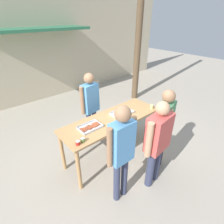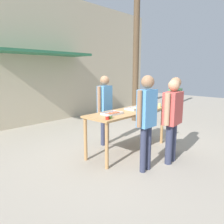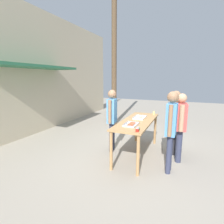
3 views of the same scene
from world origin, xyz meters
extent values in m
plane|color=#A39989|center=(0.00, 0.00, 0.00)|extent=(24.00, 24.00, 0.00)
cube|color=beige|center=(0.00, 4.00, 2.25)|extent=(12.00, 0.12, 4.50)
cube|color=#2D704C|center=(0.00, 3.45, 2.40)|extent=(3.20, 1.00, 0.08)
cube|color=tan|center=(0.00, 0.00, 0.93)|extent=(2.16, 0.74, 0.04)
cylinder|color=tan|center=(-1.02, -0.31, 0.45)|extent=(0.07, 0.07, 0.91)
cylinder|color=tan|center=(1.02, -0.31, 0.45)|extent=(0.07, 0.07, 0.91)
cylinder|color=tan|center=(-1.02, 0.31, 0.45)|extent=(0.07, 0.07, 0.91)
cylinder|color=tan|center=(1.02, 0.31, 0.45)|extent=(0.07, 0.07, 0.91)
cube|color=silver|center=(-0.52, 0.01, 0.95)|extent=(0.42, 0.29, 0.01)
cube|color=silver|center=(-0.52, -0.13, 0.97)|extent=(0.42, 0.01, 0.03)
cube|color=silver|center=(-0.52, 0.16, 0.97)|extent=(0.42, 0.01, 0.03)
cube|color=silver|center=(-0.73, 0.01, 0.97)|extent=(0.01, 0.29, 0.03)
cube|color=silver|center=(-0.32, 0.01, 0.97)|extent=(0.01, 0.29, 0.03)
cylinder|color=#A34C2D|center=(-0.70, 0.02, 0.97)|extent=(0.03, 0.12, 0.03)
cylinder|color=#A34C2D|center=(-0.66, 0.02, 0.97)|extent=(0.03, 0.14, 0.02)
cylinder|color=#A34C2D|center=(-0.63, 0.02, 0.97)|extent=(0.03, 0.11, 0.02)
cylinder|color=#A34C2D|center=(-0.60, 0.02, 0.97)|extent=(0.03, 0.11, 0.02)
cylinder|color=#A34C2D|center=(-0.56, 0.01, 0.97)|extent=(0.04, 0.14, 0.03)
cylinder|color=#A34C2D|center=(-0.53, 0.02, 0.97)|extent=(0.04, 0.14, 0.03)
cylinder|color=#A34C2D|center=(-0.49, 0.01, 0.97)|extent=(0.03, 0.11, 0.02)
cylinder|color=#A34C2D|center=(-0.45, 0.00, 0.97)|extent=(0.04, 0.12, 0.03)
cylinder|color=#A34C2D|center=(-0.42, 0.01, 0.97)|extent=(0.04, 0.13, 0.03)
cylinder|color=#A34C2D|center=(-0.38, 0.02, 0.97)|extent=(0.04, 0.13, 0.03)
cylinder|color=#A34C2D|center=(-0.35, 0.02, 0.97)|extent=(0.03, 0.13, 0.03)
cube|color=silver|center=(0.29, 0.01, 0.95)|extent=(0.47, 0.30, 0.01)
cube|color=silver|center=(0.29, -0.13, 0.97)|extent=(0.47, 0.01, 0.03)
cube|color=silver|center=(0.29, 0.16, 0.97)|extent=(0.47, 0.01, 0.03)
cube|color=silver|center=(0.06, 0.01, 0.97)|extent=(0.01, 0.30, 0.03)
cube|color=silver|center=(0.52, 0.01, 0.97)|extent=(0.01, 0.30, 0.03)
ellipsoid|color=#D6B77F|center=(0.11, 0.02, 0.98)|extent=(0.05, 0.10, 0.04)
ellipsoid|color=#D6B77F|center=(0.20, 0.02, 0.98)|extent=(0.05, 0.11, 0.04)
ellipsoid|color=#D6B77F|center=(0.29, 0.00, 0.98)|extent=(0.07, 0.12, 0.05)
ellipsoid|color=#D6B77F|center=(0.38, 0.02, 0.98)|extent=(0.07, 0.12, 0.04)
ellipsoid|color=#D6B77F|center=(0.46, 0.02, 0.97)|extent=(0.04, 0.09, 0.03)
cylinder|color=#B22319|center=(-0.94, -0.26, 0.98)|extent=(0.07, 0.07, 0.06)
cylinder|color=#B2B2B7|center=(-0.94, -0.26, 1.02)|extent=(0.07, 0.07, 0.01)
cylinder|color=#567A38|center=(-0.85, -0.24, 0.98)|extent=(0.07, 0.07, 0.06)
cylinder|color=#B2B2B7|center=(-0.85, -0.24, 1.02)|extent=(0.07, 0.07, 0.01)
cylinder|color=#DBC67A|center=(0.94, -0.25, 1.00)|extent=(0.07, 0.07, 0.10)
cylinder|color=#333851|center=(-0.11, 0.70, 0.41)|extent=(0.11, 0.11, 0.83)
cylinder|color=#333851|center=(0.05, 0.73, 0.41)|extent=(0.11, 0.11, 0.83)
cube|color=#5193D1|center=(-0.03, 0.71, 1.16)|extent=(0.40, 0.26, 0.66)
sphere|color=#936B4C|center=(-0.03, 0.71, 1.62)|extent=(0.22, 0.22, 0.22)
cylinder|color=#936B4C|center=(-0.25, 0.68, 1.17)|extent=(0.08, 0.08, 0.62)
cylinder|color=#936B4C|center=(0.20, 0.75, 1.17)|extent=(0.08, 0.08, 0.62)
cylinder|color=#333851|center=(-0.49, -0.89, 0.43)|extent=(0.11, 0.11, 0.85)
cylinder|color=#333851|center=(-0.66, -0.88, 0.43)|extent=(0.11, 0.11, 0.85)
cube|color=#5193D1|center=(-0.58, -0.89, 1.19)|extent=(0.37, 0.21, 0.67)
sphere|color=#936B4C|center=(-0.58, -0.89, 1.66)|extent=(0.23, 0.23, 0.23)
cylinder|color=#936B4C|center=(-0.35, -0.89, 1.21)|extent=(0.08, 0.08, 0.64)
cylinder|color=#936B4C|center=(-0.80, -0.88, 1.21)|extent=(0.08, 0.08, 0.64)
cylinder|color=#232328|center=(0.56, -0.87, 0.41)|extent=(0.12, 0.12, 0.82)
cylinder|color=#232328|center=(0.39, -0.91, 0.41)|extent=(0.12, 0.12, 0.82)
cube|color=#478456|center=(0.48, -0.89, 1.15)|extent=(0.43, 0.31, 0.65)
sphere|color=#936B4C|center=(0.48, -0.89, 1.61)|extent=(0.22, 0.22, 0.22)
cylinder|color=#936B4C|center=(0.71, -0.83, 1.17)|extent=(0.09, 0.09, 0.62)
cylinder|color=#936B4C|center=(0.24, -0.95, 1.17)|extent=(0.09, 0.09, 0.62)
cylinder|color=#333851|center=(0.19, -1.04, 0.40)|extent=(0.14, 0.14, 0.81)
cylinder|color=#333851|center=(-0.01, -1.06, 0.40)|extent=(0.14, 0.14, 0.81)
cube|color=#C64C47|center=(0.09, -1.05, 1.13)|extent=(0.48, 0.30, 0.64)
sphere|color=tan|center=(0.09, -1.05, 1.58)|extent=(0.22, 0.22, 0.22)
cylinder|color=tan|center=(0.37, -1.02, 1.14)|extent=(0.10, 0.10, 0.61)
cylinder|color=tan|center=(-0.19, -1.07, 1.14)|extent=(0.10, 0.10, 0.61)
cylinder|color=brown|center=(2.65, 1.78, 3.20)|extent=(0.21, 0.21, 6.40)
camera|label=1|loc=(-1.96, -2.28, 2.80)|focal=28.00mm
camera|label=2|loc=(-3.82, -3.03, 1.87)|focal=35.00mm
camera|label=3|loc=(-4.34, -1.15, 2.04)|focal=28.00mm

